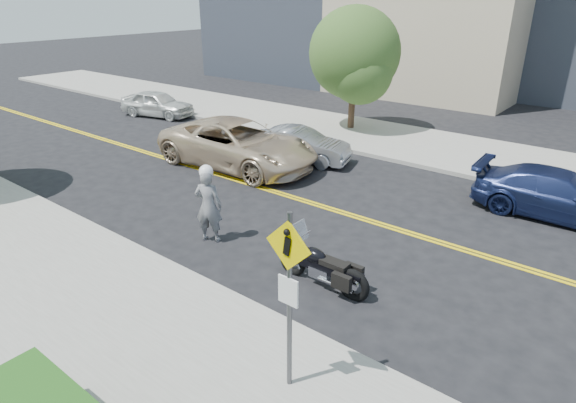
{
  "coord_description": "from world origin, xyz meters",
  "views": [
    {
      "loc": [
        7.83,
        -10.93,
        5.86
      ],
      "look_at": [
        1.18,
        -2.51,
        1.2
      ],
      "focal_mm": 30.0,
      "sensor_mm": 36.0,
      "label": 1
    }
  ],
  "objects_px": {
    "pedestrian_sign": "(289,287)",
    "motorcycle": "(323,259)",
    "parked_car_silver": "(299,145)",
    "motorcyclist": "(208,204)",
    "suv": "(238,144)",
    "parked_car_white": "(157,104)",
    "parked_car_blue": "(559,195)"
  },
  "relations": [
    {
      "from": "pedestrian_sign",
      "to": "motorcycle",
      "type": "height_order",
      "value": "pedestrian_sign"
    },
    {
      "from": "pedestrian_sign",
      "to": "parked_car_silver",
      "type": "bearing_deg",
      "value": 126.31
    },
    {
      "from": "motorcyclist",
      "to": "suv",
      "type": "bearing_deg",
      "value": -79.07
    },
    {
      "from": "pedestrian_sign",
      "to": "parked_car_white",
      "type": "bearing_deg",
      "value": 148.07
    },
    {
      "from": "parked_car_silver",
      "to": "parked_car_blue",
      "type": "bearing_deg",
      "value": -102.06
    },
    {
      "from": "pedestrian_sign",
      "to": "suv",
      "type": "height_order",
      "value": "pedestrian_sign"
    },
    {
      "from": "suv",
      "to": "parked_car_silver",
      "type": "bearing_deg",
      "value": -41.31
    },
    {
      "from": "motorcyclist",
      "to": "parked_car_silver",
      "type": "relative_size",
      "value": 0.53
    },
    {
      "from": "motorcycle",
      "to": "parked_car_silver",
      "type": "xyz_separation_m",
      "value": [
        -5.48,
        6.39,
        -0.04
      ]
    },
    {
      "from": "motorcycle",
      "to": "parked_car_blue",
      "type": "relative_size",
      "value": 0.48
    },
    {
      "from": "suv",
      "to": "motorcyclist",
      "type": "bearing_deg",
      "value": -146.52
    },
    {
      "from": "pedestrian_sign",
      "to": "parked_car_white",
      "type": "xyz_separation_m",
      "value": [
        -16.87,
        10.51,
        -1.31
      ]
    },
    {
      "from": "pedestrian_sign",
      "to": "suv",
      "type": "distance_m",
      "value": 11.12
    },
    {
      "from": "motorcycle",
      "to": "suv",
      "type": "xyz_separation_m",
      "value": [
        -6.9,
        4.6,
        0.17
      ]
    },
    {
      "from": "motorcycle",
      "to": "suv",
      "type": "distance_m",
      "value": 8.29
    },
    {
      "from": "parked_car_white",
      "to": "parked_car_blue",
      "type": "xyz_separation_m",
      "value": [
        18.76,
        -0.67,
        0.01
      ]
    },
    {
      "from": "motorcycle",
      "to": "parked_car_white",
      "type": "xyz_separation_m",
      "value": [
        -15.58,
        7.68,
        -0.01
      ]
    },
    {
      "from": "parked_car_white",
      "to": "parked_car_silver",
      "type": "bearing_deg",
      "value": -111.42
    },
    {
      "from": "motorcyclist",
      "to": "parked_car_silver",
      "type": "xyz_separation_m",
      "value": [
        -2.03,
        6.45,
        -0.39
      ]
    },
    {
      "from": "suv",
      "to": "parked_car_silver",
      "type": "xyz_separation_m",
      "value": [
        1.42,
        1.8,
        -0.21
      ]
    },
    {
      "from": "pedestrian_sign",
      "to": "motorcycle",
      "type": "bearing_deg",
      "value": 114.61
    },
    {
      "from": "motorcyclist",
      "to": "parked_car_silver",
      "type": "distance_m",
      "value": 6.78
    },
    {
      "from": "motorcyclist",
      "to": "parked_car_blue",
      "type": "bearing_deg",
      "value": -158.77
    },
    {
      "from": "motorcyclist",
      "to": "motorcycle",
      "type": "relative_size",
      "value": 0.93
    },
    {
      "from": "parked_car_blue",
      "to": "parked_car_silver",
      "type": "bearing_deg",
      "value": 91.57
    },
    {
      "from": "motorcycle",
      "to": "parked_car_silver",
      "type": "bearing_deg",
      "value": 130.12
    },
    {
      "from": "parked_car_white",
      "to": "suv",
      "type": "bearing_deg",
      "value": -123.72
    },
    {
      "from": "suv",
      "to": "parked_car_blue",
      "type": "bearing_deg",
      "value": -79.57
    },
    {
      "from": "parked_car_blue",
      "to": "motorcyclist",
      "type": "bearing_deg",
      "value": 134.31
    },
    {
      "from": "motorcyclist",
      "to": "parked_car_white",
      "type": "xyz_separation_m",
      "value": [
        -12.12,
        7.74,
        -0.37
      ]
    },
    {
      "from": "parked_car_silver",
      "to": "parked_car_blue",
      "type": "distance_m",
      "value": 8.69
    },
    {
      "from": "motorcyclist",
      "to": "parked_car_blue",
      "type": "height_order",
      "value": "motorcyclist"
    }
  ]
}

